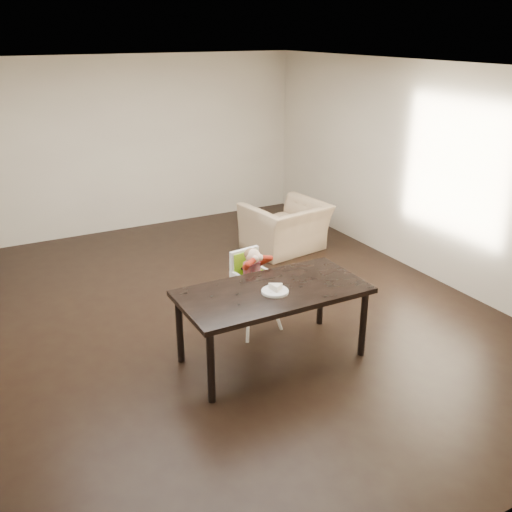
% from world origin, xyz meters
% --- Properties ---
extents(ground, '(7.00, 7.00, 0.00)m').
position_xyz_m(ground, '(0.00, 0.00, 0.00)').
color(ground, black).
rests_on(ground, ground).
extents(room_walls, '(6.02, 7.02, 2.71)m').
position_xyz_m(room_walls, '(0.00, 0.00, 1.86)').
color(room_walls, beige).
rests_on(room_walls, ground).
extents(dining_table, '(1.80, 0.90, 0.75)m').
position_xyz_m(dining_table, '(0.17, -1.05, 0.67)').
color(dining_table, black).
rests_on(dining_table, ground).
extents(high_chair, '(0.44, 0.44, 0.93)m').
position_xyz_m(high_chair, '(0.27, -0.40, 0.66)').
color(high_chair, white).
rests_on(high_chair, ground).
extents(plate, '(0.29, 0.29, 0.07)m').
position_xyz_m(plate, '(0.16, -1.12, 0.78)').
color(plate, white).
rests_on(plate, dining_table).
extents(armchair, '(1.18, 0.86, 0.95)m').
position_xyz_m(armchair, '(1.80, 1.43, 0.47)').
color(armchair, tan).
rests_on(armchair, ground).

